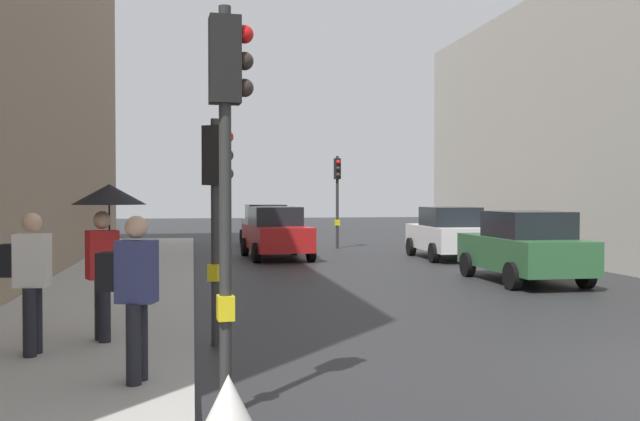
{
  "coord_description": "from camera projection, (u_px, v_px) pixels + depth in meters",
  "views": [
    {
      "loc": [
        -5.73,
        -7.15,
        2.14
      ],
      "look_at": [
        -2.5,
        10.49,
        1.76
      ],
      "focal_mm": 39.08,
      "sensor_mm": 36.0,
      "label": 1
    }
  ],
  "objects": [
    {
      "name": "sidewalk_kerb",
      "position": [
        99.0,
        309.0,
        12.68
      ],
      "size": [
        3.39,
        40.0,
        0.16
      ],
      "primitive_type": "cube",
      "color": "#A8A5A0",
      "rests_on": "ground"
    },
    {
      "name": "traffic_light_far_median",
      "position": [
        337.0,
        185.0,
        28.26
      ],
      "size": [
        0.24,
        0.43,
        3.76
      ],
      "color": "#2D2D2D",
      "rests_on": "ground"
    },
    {
      "name": "traffic_light_near_right",
      "position": [
        217.0,
        190.0,
        9.86
      ],
      "size": [
        0.45,
        0.35,
        3.23
      ],
      "color": "#2D2D2D",
      "rests_on": "ground"
    },
    {
      "name": "traffic_light_near_left",
      "position": [
        228.0,
        134.0,
        6.74
      ],
      "size": [
        0.44,
        0.26,
        3.97
      ],
      "color": "#2D2D2D",
      "rests_on": "ground"
    },
    {
      "name": "car_silver_hatchback",
      "position": [
        266.0,
        225.0,
        29.92
      ],
      "size": [
        2.08,
        4.23,
        1.76
      ],
      "color": "#BCBCC1",
      "rests_on": "ground"
    },
    {
      "name": "car_red_sedan",
      "position": [
        276.0,
        233.0,
        23.82
      ],
      "size": [
        2.23,
        4.31,
        1.76
      ],
      "color": "red",
      "rests_on": "ground"
    },
    {
      "name": "car_white_compact",
      "position": [
        448.0,
        233.0,
        23.57
      ],
      "size": [
        2.15,
        4.27,
        1.76
      ],
      "color": "silver",
      "rests_on": "ground"
    },
    {
      "name": "car_green_estate",
      "position": [
        524.0,
        247.0,
        17.18
      ],
      "size": [
        2.05,
        4.22,
        1.76
      ],
      "color": "#2D6038",
      "rests_on": "ground"
    },
    {
      "name": "pedestrian_with_umbrella",
      "position": [
        107.0,
        218.0,
        9.48
      ],
      "size": [
        1.0,
        1.0,
        2.14
      ],
      "color": "black",
      "rests_on": "sidewalk_kerb"
    },
    {
      "name": "pedestrian_with_black_backpack",
      "position": [
        29.0,
        275.0,
        8.62
      ],
      "size": [
        0.63,
        0.38,
        1.77
      ],
      "color": "black",
      "rests_on": "sidewalk_kerb"
    },
    {
      "name": "pedestrian_with_grey_backpack",
      "position": [
        133.0,
        288.0,
        7.36
      ],
      "size": [
        0.65,
        0.42,
        1.77
      ],
      "color": "black",
      "rests_on": "sidewalk_kerb"
    },
    {
      "name": "warning_sign_triangle",
      "position": [
        228.0,
        413.0,
        5.81
      ],
      "size": [
        0.64,
        0.64,
        0.65
      ],
      "primitive_type": "cone",
      "color": "silver",
      "rests_on": "ground"
    }
  ]
}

